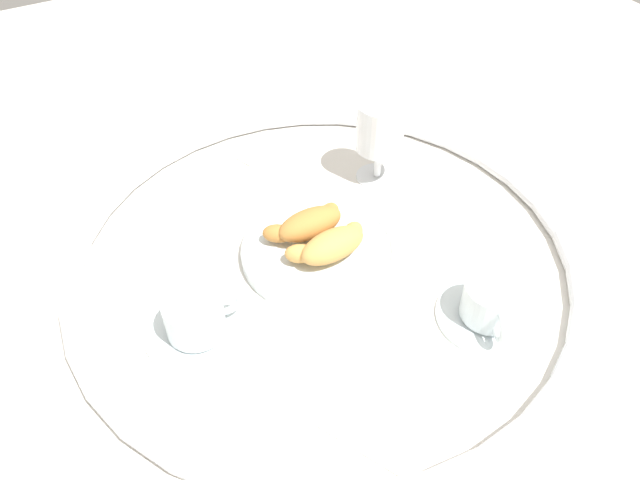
{
  "coord_description": "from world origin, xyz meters",
  "views": [
    {
      "loc": [
        -0.31,
        -0.55,
        0.65
      ],
      "look_at": [
        0.0,
        0.01,
        0.03
      ],
      "focal_mm": 35.3,
      "sensor_mm": 36.0,
      "label": 1
    }
  ],
  "objects_px": {
    "pastry_plate": "(320,250)",
    "croissant_large": "(331,245)",
    "coffee_cup_near": "(491,306)",
    "juice_glass_left": "(380,129)",
    "croissant_small": "(307,224)",
    "sugar_packet": "(254,155)",
    "folded_napkin": "(380,413)",
    "coffee_cup_far": "(196,320)"
  },
  "relations": [
    {
      "from": "coffee_cup_far",
      "to": "croissant_small",
      "type": "bearing_deg",
      "value": 21.21
    },
    {
      "from": "croissant_large",
      "to": "coffee_cup_near",
      "type": "distance_m",
      "value": 0.23
    },
    {
      "from": "croissant_small",
      "to": "coffee_cup_far",
      "type": "relative_size",
      "value": 1.01
    },
    {
      "from": "croissant_large",
      "to": "sugar_packet",
      "type": "xyz_separation_m",
      "value": [
        0.01,
        0.29,
        -0.03
      ]
    },
    {
      "from": "pastry_plate",
      "to": "coffee_cup_far",
      "type": "xyz_separation_m",
      "value": [
        -0.21,
        -0.05,
        0.02
      ]
    },
    {
      "from": "juice_glass_left",
      "to": "folded_napkin",
      "type": "height_order",
      "value": "juice_glass_left"
    },
    {
      "from": "croissant_large",
      "to": "pastry_plate",
      "type": "bearing_deg",
      "value": 101.33
    },
    {
      "from": "croissant_large",
      "to": "croissant_small",
      "type": "distance_m",
      "value": 0.05
    },
    {
      "from": "pastry_plate",
      "to": "coffee_cup_far",
      "type": "height_order",
      "value": "coffee_cup_far"
    },
    {
      "from": "croissant_large",
      "to": "juice_glass_left",
      "type": "bearing_deg",
      "value": 39.52
    },
    {
      "from": "coffee_cup_near",
      "to": "coffee_cup_far",
      "type": "bearing_deg",
      "value": 154.53
    },
    {
      "from": "croissant_small",
      "to": "coffee_cup_near",
      "type": "distance_m",
      "value": 0.28
    },
    {
      "from": "croissant_large",
      "to": "coffee_cup_far",
      "type": "relative_size",
      "value": 1.01
    },
    {
      "from": "pastry_plate",
      "to": "folded_napkin",
      "type": "xyz_separation_m",
      "value": [
        -0.07,
        -0.26,
        -0.01
      ]
    },
    {
      "from": "pastry_plate",
      "to": "coffee_cup_far",
      "type": "bearing_deg",
      "value": -166.93
    },
    {
      "from": "pastry_plate",
      "to": "croissant_small",
      "type": "relative_size",
      "value": 1.66
    },
    {
      "from": "pastry_plate",
      "to": "juice_glass_left",
      "type": "relative_size",
      "value": 1.62
    },
    {
      "from": "pastry_plate",
      "to": "sugar_packet",
      "type": "height_order",
      "value": "pastry_plate"
    },
    {
      "from": "croissant_large",
      "to": "coffee_cup_near",
      "type": "bearing_deg",
      "value": -55.01
    },
    {
      "from": "pastry_plate",
      "to": "coffee_cup_near",
      "type": "relative_size",
      "value": 1.67
    },
    {
      "from": "coffee_cup_near",
      "to": "croissant_large",
      "type": "bearing_deg",
      "value": 124.99
    },
    {
      "from": "folded_napkin",
      "to": "pastry_plate",
      "type": "bearing_deg",
      "value": 75.96
    },
    {
      "from": "pastry_plate",
      "to": "croissant_large",
      "type": "xyz_separation_m",
      "value": [
        0.0,
        -0.02,
        0.03
      ]
    },
    {
      "from": "croissant_large",
      "to": "folded_napkin",
      "type": "distance_m",
      "value": 0.25
    },
    {
      "from": "coffee_cup_near",
      "to": "coffee_cup_far",
      "type": "xyz_separation_m",
      "value": [
        -0.34,
        0.16,
        0.0
      ]
    },
    {
      "from": "coffee_cup_far",
      "to": "pastry_plate",
      "type": "bearing_deg",
      "value": 13.07
    },
    {
      "from": "coffee_cup_near",
      "to": "juice_glass_left",
      "type": "bearing_deg",
      "value": 83.77
    },
    {
      "from": "juice_glass_left",
      "to": "folded_napkin",
      "type": "bearing_deg",
      "value": -122.26
    },
    {
      "from": "croissant_small",
      "to": "coffee_cup_near",
      "type": "relative_size",
      "value": 1.01
    },
    {
      "from": "pastry_plate",
      "to": "folded_napkin",
      "type": "bearing_deg",
      "value": -104.04
    },
    {
      "from": "croissant_small",
      "to": "sugar_packet",
      "type": "relative_size",
      "value": 2.74
    },
    {
      "from": "pastry_plate",
      "to": "croissant_small",
      "type": "xyz_separation_m",
      "value": [
        -0.01,
        0.03,
        0.03
      ]
    },
    {
      "from": "sugar_packet",
      "to": "folded_napkin",
      "type": "xyz_separation_m",
      "value": [
        -0.08,
        -0.52,
        -0.0
      ]
    },
    {
      "from": "folded_napkin",
      "to": "sugar_packet",
      "type": "bearing_deg",
      "value": 81.22
    },
    {
      "from": "coffee_cup_near",
      "to": "coffee_cup_far",
      "type": "relative_size",
      "value": 1.0
    },
    {
      "from": "coffee_cup_far",
      "to": "sugar_packet",
      "type": "height_order",
      "value": "coffee_cup_far"
    },
    {
      "from": "juice_glass_left",
      "to": "sugar_packet",
      "type": "distance_m",
      "value": 0.23
    },
    {
      "from": "croissant_small",
      "to": "folded_napkin",
      "type": "distance_m",
      "value": 0.3
    },
    {
      "from": "pastry_plate",
      "to": "croissant_small",
      "type": "distance_m",
      "value": 0.04
    },
    {
      "from": "coffee_cup_near",
      "to": "folded_napkin",
      "type": "bearing_deg",
      "value": -165.94
    },
    {
      "from": "sugar_packet",
      "to": "folded_napkin",
      "type": "relative_size",
      "value": 0.45
    },
    {
      "from": "pastry_plate",
      "to": "croissant_large",
      "type": "relative_size",
      "value": 1.66
    }
  ]
}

